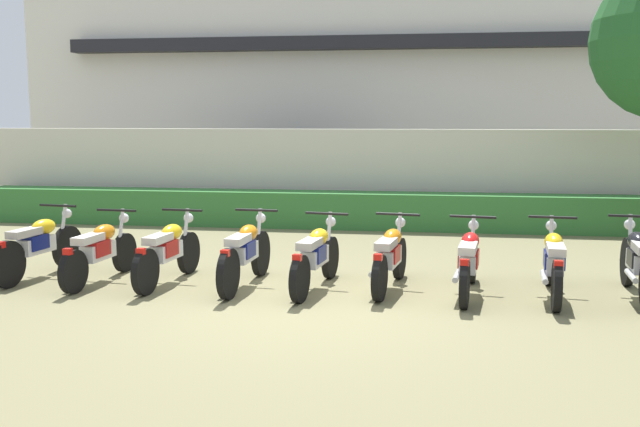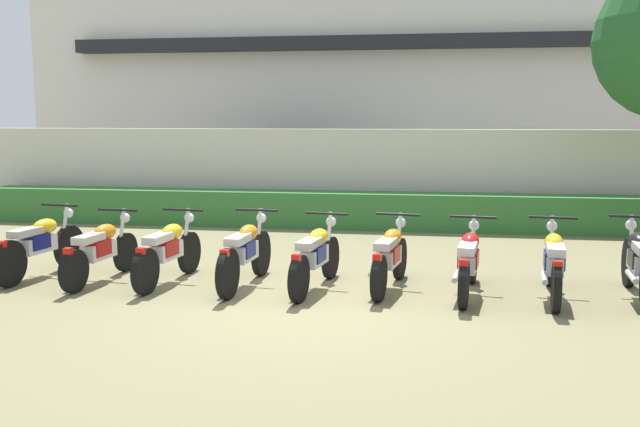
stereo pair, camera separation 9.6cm
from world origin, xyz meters
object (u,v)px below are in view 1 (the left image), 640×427
(motorcycle_in_row_5, at_px, (390,256))
(motorcycle_in_row_8, at_px, (638,262))
(motorcycle_in_row_6, at_px, (469,261))
(motorcycle_in_row_1, at_px, (100,250))
(motorcycle_in_row_3, at_px, (245,253))
(parked_car, at_px, (280,169))
(motorcycle_in_row_0, at_px, (38,245))
(motorcycle_in_row_4, at_px, (316,256))
(motorcycle_in_row_7, at_px, (553,262))
(motorcycle_in_row_2, at_px, (168,251))

(motorcycle_in_row_5, height_order, motorcycle_in_row_8, motorcycle_in_row_8)
(motorcycle_in_row_6, distance_m, motorcycle_in_row_8, 2.06)
(motorcycle_in_row_1, height_order, motorcycle_in_row_3, motorcycle_in_row_3)
(parked_car, bearing_deg, motorcycle_in_row_0, -94.75)
(motorcycle_in_row_4, relative_size, motorcycle_in_row_6, 1.01)
(motorcycle_in_row_6, bearing_deg, motorcycle_in_row_7, -81.63)
(motorcycle_in_row_1, height_order, motorcycle_in_row_7, motorcycle_in_row_7)
(motorcycle_in_row_3, xyz_separation_m, motorcycle_in_row_7, (3.91, -0.01, -0.01))
(parked_car, relative_size, motorcycle_in_row_1, 2.53)
(parked_car, distance_m, motorcycle_in_row_4, 8.57)
(motorcycle_in_row_7, bearing_deg, motorcycle_in_row_3, 96.45)
(parked_car, bearing_deg, motorcycle_in_row_4, -67.89)
(motorcycle_in_row_0, relative_size, motorcycle_in_row_6, 1.00)
(motorcycle_in_row_1, relative_size, motorcycle_in_row_4, 0.97)
(motorcycle_in_row_3, relative_size, motorcycle_in_row_8, 1.00)
(motorcycle_in_row_1, bearing_deg, motorcycle_in_row_7, -84.59)
(motorcycle_in_row_7, distance_m, motorcycle_in_row_8, 1.03)
(motorcycle_in_row_5, height_order, motorcycle_in_row_7, motorcycle_in_row_7)
(parked_car, xyz_separation_m, motorcycle_in_row_2, (0.12, -8.23, -0.49))
(motorcycle_in_row_3, xyz_separation_m, motorcycle_in_row_4, (0.94, -0.02, -0.01))
(motorcycle_in_row_5, bearing_deg, motorcycle_in_row_6, -88.70)
(motorcycle_in_row_7, bearing_deg, motorcycle_in_row_8, -76.74)
(motorcycle_in_row_1, relative_size, motorcycle_in_row_6, 0.98)
(motorcycle_in_row_2, xyz_separation_m, motorcycle_in_row_6, (3.96, -0.04, -0.01))
(motorcycle_in_row_5, height_order, motorcycle_in_row_6, same)
(motorcycle_in_row_5, distance_m, motorcycle_in_row_7, 2.02)
(motorcycle_in_row_7, bearing_deg, motorcycle_in_row_5, 92.79)
(motorcycle_in_row_1, relative_size, motorcycle_in_row_5, 1.02)
(parked_car, distance_m, motorcycle_in_row_8, 10.21)
(motorcycle_in_row_0, xyz_separation_m, motorcycle_in_row_6, (5.87, -0.13, -0.02))
(motorcycle_in_row_7, bearing_deg, motorcycle_in_row_0, 95.57)
(parked_car, relative_size, motorcycle_in_row_6, 2.48)
(motorcycle_in_row_0, relative_size, motorcycle_in_row_4, 1.00)
(motorcycle_in_row_2, distance_m, motorcycle_in_row_4, 2.02)
(motorcycle_in_row_5, xyz_separation_m, motorcycle_in_row_7, (2.02, -0.13, 0.01))
(parked_car, xyz_separation_m, motorcycle_in_row_6, (4.09, -8.27, -0.50))
(motorcycle_in_row_1, distance_m, motorcycle_in_row_4, 2.96)
(motorcycle_in_row_3, relative_size, motorcycle_in_row_7, 1.02)
(motorcycle_in_row_5, xyz_separation_m, motorcycle_in_row_8, (3.04, -0.01, 0.02))
(motorcycle_in_row_2, distance_m, motorcycle_in_row_3, 1.07)
(motorcycle_in_row_5, distance_m, motorcycle_in_row_8, 3.04)
(motorcycle_in_row_4, bearing_deg, motorcycle_in_row_5, -72.42)
(motorcycle_in_row_6, relative_size, motorcycle_in_row_7, 0.99)
(motorcycle_in_row_2, relative_size, motorcycle_in_row_5, 1.03)
(motorcycle_in_row_7, bearing_deg, motorcycle_in_row_2, 96.16)
(parked_car, bearing_deg, motorcycle_in_row_5, -61.56)
(motorcycle_in_row_4, distance_m, motorcycle_in_row_6, 1.94)
(motorcycle_in_row_0, bearing_deg, motorcycle_in_row_6, -83.54)
(motorcycle_in_row_4, bearing_deg, motorcycle_in_row_7, -80.99)
(motorcycle_in_row_0, bearing_deg, motorcycle_in_row_1, -90.19)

